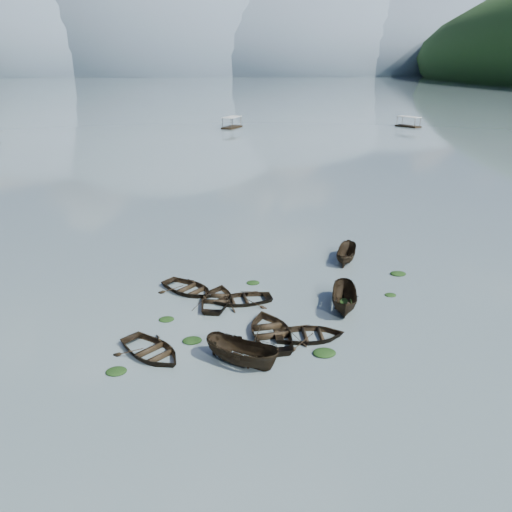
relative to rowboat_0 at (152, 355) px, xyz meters
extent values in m
plane|color=slate|center=(6.60, -3.07, 0.00)|extent=(2400.00, 2400.00, 0.00)
ellipsoid|color=#475666|center=(-253.40, 896.93, 0.00)|extent=(520.00, 520.00, 280.00)
ellipsoid|color=#475666|center=(-53.40, 896.93, 0.00)|extent=(520.00, 520.00, 340.00)
ellipsoid|color=#475666|center=(146.60, 896.93, 0.00)|extent=(520.00, 520.00, 260.00)
ellipsoid|color=#475666|center=(326.60, 896.93, 0.00)|extent=(520.00, 520.00, 220.00)
imported|color=black|center=(0.00, 0.00, 0.00)|extent=(5.08, 5.22, 0.88)
imported|color=black|center=(3.73, 5.99, 0.00)|extent=(3.74, 4.64, 0.85)
imported|color=black|center=(4.77, -1.42, 0.00)|extent=(4.41, 3.79, 1.65)
imported|color=black|center=(6.65, 1.29, 0.00)|extent=(3.90, 5.12, 0.99)
imported|color=black|center=(8.78, 0.77, 0.00)|extent=(4.12, 2.99, 0.84)
imported|color=black|center=(11.74, 4.17, 0.00)|extent=(2.64, 4.54, 1.65)
imported|color=black|center=(1.82, 7.83, 0.00)|extent=(5.18, 5.16, 0.88)
imported|color=black|center=(5.36, 5.83, 0.00)|extent=(4.20, 3.23, 0.81)
imported|color=black|center=(14.07, 12.19, 0.00)|extent=(2.79, 3.99, 1.44)
ellipsoid|color=black|center=(-1.63, -1.46, 0.00)|extent=(1.07, 0.87, 0.23)
ellipsoid|color=black|center=(2.15, 1.16, 0.00)|extent=(1.10, 0.88, 0.24)
ellipsoid|color=black|center=(9.23, -0.92, 0.00)|extent=(1.26, 1.01, 0.27)
ellipsoid|color=black|center=(15.38, 5.76, 0.00)|extent=(0.79, 0.66, 0.17)
ellipsoid|color=black|center=(12.10, 4.96, 0.00)|extent=(1.31, 1.04, 0.27)
ellipsoid|color=black|center=(0.56, 3.88, 0.00)|extent=(0.94, 0.76, 0.20)
ellipsoid|color=black|center=(6.37, 8.75, 0.00)|extent=(0.94, 0.78, 0.20)
ellipsoid|color=black|center=(17.23, 9.18, 0.00)|extent=(1.17, 0.94, 0.26)
camera|label=1|loc=(3.10, -23.51, 14.52)|focal=35.00mm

